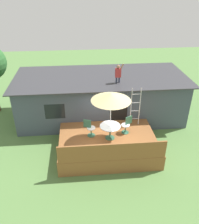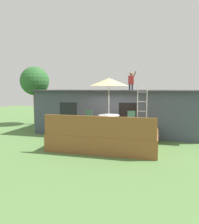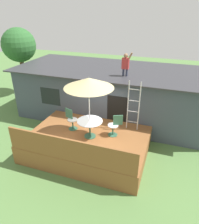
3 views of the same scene
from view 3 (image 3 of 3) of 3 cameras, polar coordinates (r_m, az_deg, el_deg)
ground_plane at (r=9.55m, az=-2.87°, el=-10.10°), size 40.00×40.00×0.00m
house at (r=11.89m, az=3.55°, el=5.14°), size 10.50×4.50×2.73m
deck at (r=9.32m, az=-2.92°, el=-8.13°), size 4.96×3.68×0.80m
deck_railing at (r=7.52m, az=-8.31°, el=-10.04°), size 4.86×0.08×0.90m
patio_table at (r=8.68m, az=-2.62°, el=-3.28°), size 1.04×1.04×0.74m
patio_umbrella at (r=7.95m, az=-2.88°, el=7.80°), size 1.90×1.90×2.54m
step_ladder at (r=9.10m, az=9.07°, el=1.54°), size 0.52×0.04×2.20m
person_figure at (r=10.12m, az=7.04°, el=12.88°), size 0.47×0.20×1.11m
patio_chair_left at (r=9.39m, az=-7.56°, el=-1.94°), size 0.61×0.44×0.92m
patio_chair_right at (r=8.86m, az=4.10°, el=-3.61°), size 0.59×0.44×0.92m
backyard_tree at (r=15.65m, az=-20.79°, el=16.31°), size 2.22×2.22×4.50m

